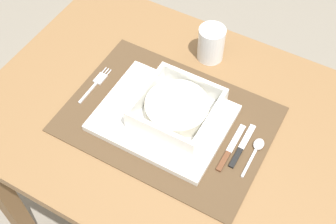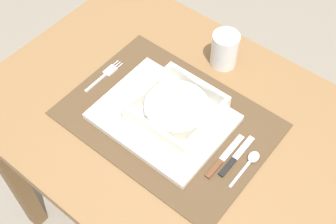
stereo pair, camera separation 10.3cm
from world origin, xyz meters
name	(u,v)px [view 1 (the left image)]	position (x,y,z in m)	size (l,w,h in m)	color
dining_table	(174,140)	(0.00, 0.00, 0.60)	(0.93, 0.67, 0.72)	brown
placemat	(168,119)	(-0.01, -0.02, 0.72)	(0.48, 0.35, 0.00)	#4C3823
serving_plate	(163,118)	(-0.02, -0.03, 0.73)	(0.30, 0.24, 0.02)	white
porridge_bowl	(177,109)	(0.01, -0.01, 0.76)	(0.18, 0.18, 0.06)	white
fork	(97,83)	(-0.22, -0.01, 0.72)	(0.02, 0.13, 0.00)	silver
spoon	(257,148)	(0.21, 0.01, 0.72)	(0.02, 0.11, 0.01)	silver
butter_knife	(241,148)	(0.18, -0.01, 0.72)	(0.01, 0.13, 0.01)	black
bread_knife	(229,150)	(0.16, -0.03, 0.72)	(0.01, 0.14, 0.01)	#59331E
drinking_glass	(211,45)	(-0.01, 0.22, 0.76)	(0.07, 0.07, 0.10)	white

